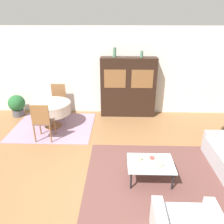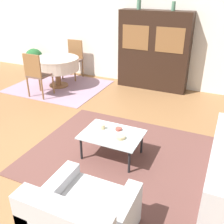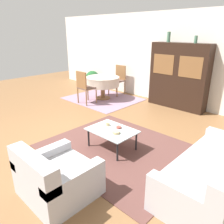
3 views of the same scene
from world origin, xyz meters
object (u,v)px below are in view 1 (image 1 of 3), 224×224
at_px(display_cabinet, 128,87).
at_px(vase_tall, 115,52).
at_px(dining_chair_far, 58,98).
at_px(potted_plant, 17,105).
at_px(dining_table, 51,108).
at_px(cup, 140,159).
at_px(bowl, 160,164).
at_px(dining_chair_near, 42,120).
at_px(coffee_table, 151,165).
at_px(vase_short, 142,54).
at_px(bowl_small, 152,158).

height_order(display_cabinet, vase_tall, vase_tall).
height_order(dining_chair_far, potted_plant, dining_chair_far).
bearing_deg(potted_plant, vase_tall, 3.67).
distance_m(dining_table, cup, 3.14).
bearing_deg(bowl, display_cabinet, 98.77).
distance_m(dining_chair_near, potted_plant, 2.00).
relative_size(display_cabinet, dining_chair_far, 1.82).
bearing_deg(coffee_table, dining_chair_near, 150.55).
relative_size(dining_chair_near, potted_plant, 1.46).
bearing_deg(potted_plant, coffee_table, -37.11).
distance_m(display_cabinet, dining_chair_far, 2.21).
relative_size(display_cabinet, vase_tall, 6.51).
bearing_deg(potted_plant, dining_table, -28.37).
relative_size(dining_chair_far, potted_plant, 1.46).
bearing_deg(dining_chair_far, potted_plant, 2.35).
bearing_deg(cup, coffee_table, -21.82).
xyz_separation_m(coffee_table, dining_table, (-2.51, 2.19, 0.22)).
xyz_separation_m(dining_table, vase_short, (2.55, 0.91, 1.35)).
distance_m(dining_table, vase_short, 3.03).
bearing_deg(bowl_small, dining_chair_near, 153.46).
relative_size(display_cabinet, vase_short, 9.71).
bearing_deg(bowl_small, potted_plant, 144.57).
bearing_deg(vase_short, bowl, -87.88).
bearing_deg(cup, potted_plant, 142.20).
xyz_separation_m(bowl, vase_short, (-0.12, 3.17, 1.52)).
height_order(vase_tall, vase_short, vase_tall).
distance_m(dining_chair_far, potted_plant, 1.34).
xyz_separation_m(dining_chair_far, bowl_small, (2.56, -2.82, -0.17)).
xyz_separation_m(dining_chair_near, vase_tall, (1.76, 1.68, 1.40)).
xyz_separation_m(bowl, potted_plant, (-3.99, 2.97, -0.04)).
xyz_separation_m(display_cabinet, dining_table, (-2.18, -0.91, -0.34)).
xyz_separation_m(bowl, vase_tall, (-0.91, 3.17, 1.57)).
relative_size(display_cabinet, potted_plant, 2.66).
bearing_deg(vase_tall, bowl_small, -74.94).
xyz_separation_m(display_cabinet, bowl_small, (0.37, -2.96, -0.51)).
distance_m(dining_table, potted_plant, 1.52).
bearing_deg(coffee_table, bowl_small, 72.79).
xyz_separation_m(dining_table, cup, (2.32, -2.11, -0.15)).
bearing_deg(bowl_small, bowl, -61.03).
xyz_separation_m(coffee_table, dining_chair_near, (-2.51, 1.42, 0.23)).
bearing_deg(dining_chair_far, display_cabinet, -176.27).
height_order(coffee_table, cup, cup).
bearing_deg(coffee_table, dining_chair_far, 130.36).
relative_size(dining_table, bowl, 7.66).
bearing_deg(bowl, potted_plant, 143.39).
distance_m(coffee_table, cup, 0.22).
height_order(dining_chair_near, potted_plant, dining_chair_near).
distance_m(dining_chair_near, vase_short, 3.34).
bearing_deg(cup, dining_chair_far, 128.85).
relative_size(dining_chair_far, bowl_small, 10.10).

